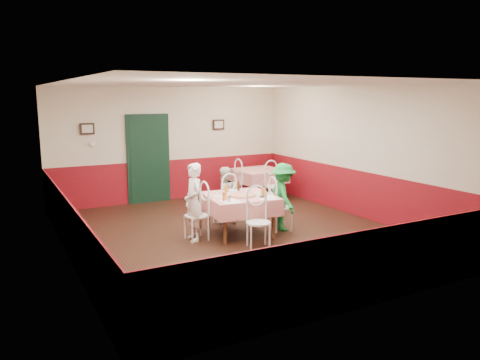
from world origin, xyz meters
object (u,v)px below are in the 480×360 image
second_table (259,185)px  beer_bottle (238,186)px  main_table (240,215)px  glass_a (225,196)px  glass_b (263,192)px  chair_near (258,223)px  chair_second_a (233,184)px  diner_far (224,195)px  diner_right (283,197)px  pizza (242,195)px  wallet (262,197)px  chair_second_b (275,187)px  glass_c (226,188)px  chair_far (225,202)px  chair_right (281,207)px  diner_left (193,202)px  chair_left (196,216)px

second_table → beer_bottle: beer_bottle is taller
main_table → glass_a: size_ratio=8.48×
glass_b → chair_near: bearing=-127.3°
chair_second_a → diner_far: (-1.03, -1.60, 0.13)m
main_table → diner_right: bearing=-6.5°
diner_far → chair_second_a: bearing=-121.3°
pizza → glass_b: (0.34, -0.18, 0.06)m
second_table → wallet: (-1.60, -2.84, 0.40)m
chair_second_a → glass_b: size_ratio=5.97×
chair_second_b → glass_c: 2.40m
pizza → diner_far: size_ratio=0.41×
chair_second_b → glass_c: chair_second_b is taller
diner_far → chair_second_b: bearing=-153.1°
chair_far → glass_b: bearing=95.8°
chair_right → glass_b: glass_b is taller
chair_near → diner_left: diner_left is taller
chair_far → diner_left: bearing=29.4°
diner_right → chair_left: bearing=95.6°
pizza → diner_left: (-0.91, 0.17, -0.07)m
diner_left → chair_second_a: bearing=143.4°
chair_left → chair_near: 1.20m
glass_b → diner_right: size_ratio=0.11×
glass_a → chair_far: bearing=63.7°
pizza → diner_right: size_ratio=0.37×
chair_left → chair_far: 1.20m
chair_right → glass_a: (-1.27, -0.12, 0.38)m
chair_second_a → diner_far: bearing=-36.0°
glass_a → chair_right: bearing=5.2°
glass_b → diner_right: (0.54, 0.15, -0.18)m
chair_far → chair_second_a: (1.03, 1.65, 0.00)m
chair_far → beer_bottle: (0.07, -0.47, 0.41)m
second_table → chair_near: size_ratio=1.24×
diner_far → diner_right: bearing=129.9°
chair_far → glass_a: glass_a is taller
chair_far → pizza: (-0.09, -0.91, 0.33)m
diner_right → glass_c: bearing=74.3°
chair_second_a → diner_far: size_ratio=0.77×
chair_second_b → chair_near: bearing=-130.6°
diner_right → main_table: bearing=95.6°
diner_right → chair_near: bearing=139.0°
glass_a → glass_c: bearing=61.0°
second_table → pizza: 3.20m
chair_right → glass_b: size_ratio=5.97×
glass_a → wallet: (0.70, -0.14, -0.06)m
beer_bottle → pizza: bearing=-109.2°
chair_far → chair_near: same height
second_table → beer_bottle: bearing=-129.1°
main_table → chair_second_a: 2.74m
glass_b → chair_left: bearing=163.8°
chair_far → chair_right: bearing=121.0°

